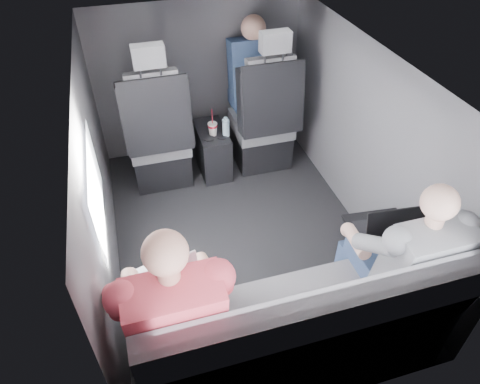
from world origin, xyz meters
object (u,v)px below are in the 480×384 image
object	(u,v)px
laptop_black	(384,227)
passenger_front_right	(253,75)
center_console	(212,150)
front_seat_right	(263,125)
front_seat_left	(159,141)
laptop_white	(166,280)
rear_bench	(298,334)
passenger_rear_left	(174,311)
water_bottle	(226,127)
passenger_rear_right	(400,259)
soda_cup	(213,128)

from	to	relation	value
laptop_black	passenger_front_right	distance (m)	1.86
passenger_front_right	center_console	bearing A→B (deg)	-152.97
front_seat_right	front_seat_left	bearing A→B (deg)	180.00
laptop_white	laptop_black	size ratio (longest dim) A/B	1.09
rear_bench	passenger_rear_left	bearing A→B (deg)	171.08
water_bottle	passenger_rear_left	bearing A→B (deg)	-112.07
laptop_white	passenger_front_right	size ratio (longest dim) A/B	0.49
rear_bench	passenger_rear_right	distance (m)	0.67
front_seat_right	center_console	size ratio (longest dim) A/B	2.64
water_bottle	passenger_rear_right	distance (m)	1.81
front_seat_left	laptop_white	world-z (taller)	front_seat_left
front_seat_right	laptop_black	size ratio (longest dim) A/B	3.44
front_seat_right	laptop_black	xyz separation A→B (m)	(0.17, -1.59, 0.23)
water_bottle	passenger_front_right	xyz separation A→B (m)	(0.33, 0.32, 0.27)
passenger_rear_left	rear_bench	bearing A→B (deg)	-8.92
soda_cup	laptop_black	distance (m)	1.69
front_seat_right	rear_bench	distance (m)	1.96
water_bottle	passenger_front_right	world-z (taller)	passenger_front_right
soda_cup	laptop_white	world-z (taller)	laptop_white
front_seat_right	passenger_rear_right	bearing A→B (deg)	-85.57
passenger_rear_right	center_console	bearing A→B (deg)	107.73
passenger_front_right	passenger_rear_right	bearing A→B (deg)	-85.50
rear_bench	laptop_black	distance (m)	0.77
laptop_white	passenger_rear_left	size ratio (longest dim) A/B	0.33
front_seat_left	front_seat_right	bearing A→B (deg)	0.00
rear_bench	laptop_black	world-z (taller)	rear_bench
rear_bench	laptop_black	xyz separation A→B (m)	(0.62, 0.31, 0.33)
rear_bench	laptop_white	size ratio (longest dim) A/B	3.98
soda_cup	passenger_rear_left	bearing A→B (deg)	-108.71
rear_bench	passenger_rear_left	size ratio (longest dim) A/B	1.30
front_seat_right	passenger_rear_right	xyz separation A→B (m)	(0.14, -1.81, 0.21)
soda_cup	laptop_black	bearing A→B (deg)	-68.32
front_seat_left	rear_bench	bearing A→B (deg)	-76.69
front_seat_right	passenger_front_right	size ratio (longest dim) A/B	1.55
passenger_rear_left	passenger_rear_right	size ratio (longest dim) A/B	1.05
front_seat_right	water_bottle	world-z (taller)	front_seat_right
laptop_black	soda_cup	bearing A→B (deg)	111.68
passenger_front_right	laptop_black	bearing A→B (deg)	-84.09
center_console	passenger_front_right	bearing A→B (deg)	27.03
water_bottle	laptop_white	xyz separation A→B (m)	(-0.72, -1.55, 0.16)
laptop_black	passenger_rear_left	xyz separation A→B (m)	(-1.22, -0.22, -0.00)
laptop_black	rear_bench	bearing A→B (deg)	-153.28
front_seat_right	soda_cup	bearing A→B (deg)	-176.54
rear_bench	passenger_rear_right	xyz separation A→B (m)	(0.59, 0.10, 0.30)
passenger_rear_right	passenger_front_right	bearing A→B (deg)	94.50
front_seat_left	passenger_rear_left	bearing A→B (deg)	-94.92
front_seat_right	water_bottle	distance (m)	0.36
passenger_rear_left	passenger_front_right	world-z (taller)	passenger_front_right
rear_bench	water_bottle	world-z (taller)	rear_bench
front_seat_right	passenger_rear_left	world-z (taller)	front_seat_right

